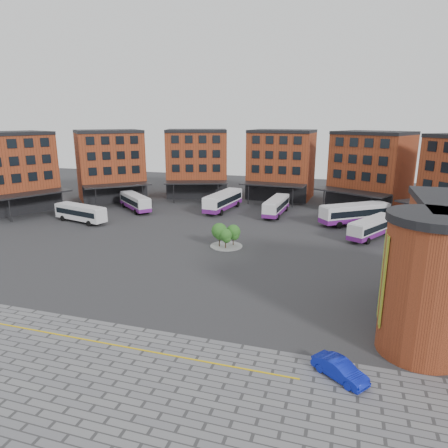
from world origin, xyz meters
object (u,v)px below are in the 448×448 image
(bus_f, at_px, (372,227))
(bus_a, at_px, (80,212))
(bus_c, at_px, (223,201))
(bus_d, at_px, (276,206))
(tree_island, at_px, (226,234))
(blue_car, at_px, (340,369))
(bus_e, at_px, (355,213))
(bus_b, at_px, (135,202))

(bus_f, bearing_deg, bus_a, -145.02)
(bus_a, xyz_separation_m, bus_c, (20.26, 15.46, 0.14))
(bus_c, relative_size, bus_d, 1.14)
(tree_island, xyz_separation_m, blue_car, (15.50, -24.75, -1.20))
(bus_c, height_order, bus_e, bus_c)
(bus_f, bearing_deg, tree_island, -121.98)
(bus_b, relative_size, bus_e, 0.85)
(bus_f, relative_size, blue_car, 2.58)
(bus_e, xyz_separation_m, bus_f, (2.34, -7.29, -0.27))
(bus_f, bearing_deg, bus_e, 136.96)
(tree_island, bearing_deg, bus_a, 168.03)
(tree_island, height_order, bus_d, tree_island)
(bus_d, xyz_separation_m, blue_car, (12.28, -45.39, -1.00))
(tree_island, height_order, bus_e, bus_e)
(bus_b, height_order, bus_f, bus_b)
(bus_d, distance_m, bus_f, 18.79)
(bus_e, bearing_deg, tree_island, -79.94)
(bus_f, bearing_deg, bus_d, 176.52)
(bus_c, relative_size, bus_f, 1.22)
(bus_d, bearing_deg, bus_f, -29.17)
(bus_c, bearing_deg, bus_e, -1.17)
(bus_c, distance_m, bus_f, 28.14)
(bus_a, distance_m, blue_car, 52.52)
(bus_f, xyz_separation_m, blue_car, (-3.55, -35.25, -0.92))
(bus_b, xyz_separation_m, bus_e, (39.71, 1.27, 0.21))
(bus_d, bearing_deg, bus_e, -8.45)
(bus_c, bearing_deg, bus_a, -135.55)
(bus_a, relative_size, bus_d, 0.96)
(bus_a, bearing_deg, bus_f, -69.62)
(bus_c, xyz_separation_m, blue_car, (22.46, -45.99, -1.21))
(tree_island, height_order, bus_b, tree_island)
(tree_island, relative_size, bus_a, 0.42)
(bus_e, bearing_deg, bus_d, -138.64)
(bus_b, height_order, blue_car, bus_b)
(bus_b, relative_size, bus_c, 0.78)
(bus_f, distance_m, blue_car, 35.44)
(bus_a, distance_m, bus_b, 11.55)
(tree_island, distance_m, bus_d, 20.89)
(bus_a, bearing_deg, bus_e, -60.16)
(tree_island, distance_m, blue_car, 29.22)
(bus_b, bearing_deg, tree_island, -84.40)
(bus_d, relative_size, bus_f, 1.08)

